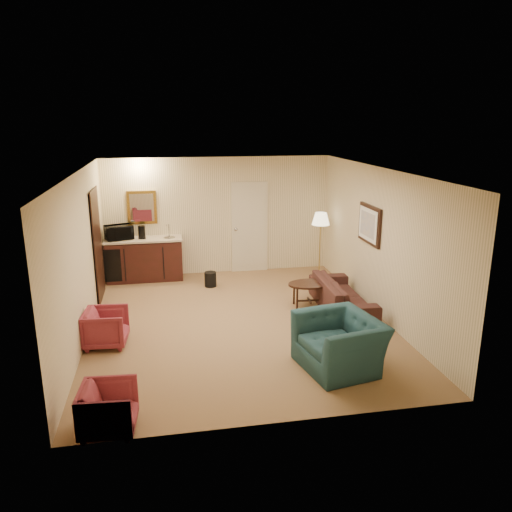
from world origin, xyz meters
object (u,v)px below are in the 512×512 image
(sofa, at_px, (342,290))
(rose_chair_far, at_px, (108,407))
(teal_armchair, at_px, (340,335))
(waste_bin, at_px, (210,279))
(coffee_maker, at_px, (142,232))
(rose_chair_near, at_px, (106,326))
(wetbar_cabinet, at_px, (145,259))
(floor_lamp, at_px, (320,245))
(microwave, at_px, (119,231))
(coffee_table, at_px, (309,295))

(sofa, xyz_separation_m, rose_chair_far, (-3.85, -3.04, -0.07))
(teal_armchair, bearing_deg, rose_chair_far, -84.28)
(waste_bin, bearing_deg, coffee_maker, 152.24)
(waste_bin, bearing_deg, rose_chair_near, -126.47)
(wetbar_cabinet, height_order, floor_lamp, floor_lamp)
(sofa, height_order, rose_chair_near, sofa)
(sofa, height_order, teal_armchair, teal_armchair)
(sofa, xyz_separation_m, coffee_maker, (-3.62, 2.48, 0.68))
(rose_chair_near, distance_m, microwave, 3.34)
(coffee_table, distance_m, microwave, 4.29)
(coffee_maker, bearing_deg, rose_chair_far, -83.41)
(rose_chair_far, bearing_deg, wetbar_cabinet, 1.65)
(teal_armchair, bearing_deg, floor_lamp, 154.58)
(rose_chair_far, bearing_deg, waste_bin, -14.19)
(rose_chair_far, distance_m, microwave, 5.60)
(wetbar_cabinet, bearing_deg, teal_armchair, -58.54)
(teal_armchair, xyz_separation_m, rose_chair_far, (-3.04, -0.95, -0.19))
(sofa, relative_size, teal_armchair, 1.70)
(sofa, distance_m, rose_chair_far, 4.91)
(teal_armchair, bearing_deg, coffee_maker, -160.02)
(waste_bin, height_order, coffee_maker, coffee_maker)
(wetbar_cabinet, relative_size, floor_lamp, 1.13)
(wetbar_cabinet, relative_size, waste_bin, 5.31)
(teal_armchair, bearing_deg, microwave, -155.99)
(sofa, distance_m, teal_armchair, 2.24)
(sofa, bearing_deg, coffee_maker, 57.43)
(sofa, distance_m, floor_lamp, 2.03)
(sofa, bearing_deg, wetbar_cabinet, 57.29)
(coffee_table, bearing_deg, sofa, -24.82)
(rose_chair_near, bearing_deg, wetbar_cabinet, -4.24)
(teal_armchair, height_order, coffee_table, teal_armchair)
(rose_chair_far, relative_size, coffee_maker, 2.20)
(teal_armchair, distance_m, rose_chair_far, 3.20)
(sofa, distance_m, coffee_maker, 4.44)
(wetbar_cabinet, height_order, coffee_maker, coffee_maker)
(coffee_maker, bearing_deg, teal_armchair, -49.41)
(wetbar_cabinet, relative_size, teal_armchair, 1.44)
(waste_bin, bearing_deg, microwave, 158.24)
(floor_lamp, bearing_deg, coffee_maker, 172.67)
(floor_lamp, distance_m, microwave, 4.34)
(floor_lamp, bearing_deg, rose_chair_near, -147.48)
(rose_chair_near, bearing_deg, coffee_table, -69.72)
(rose_chair_near, bearing_deg, floor_lamp, -52.91)
(waste_bin, bearing_deg, sofa, -37.95)
(rose_chair_near, height_order, waste_bin, rose_chair_near)
(rose_chair_near, xyz_separation_m, waste_bin, (1.85, 2.50, -0.17))
(microwave, bearing_deg, waste_bin, -41.07)
(sofa, height_order, coffee_maker, coffee_maker)
(floor_lamp, height_order, waste_bin, floor_lamp)
(sofa, bearing_deg, rose_chair_near, 102.14)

